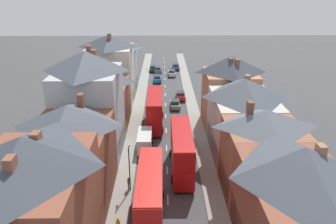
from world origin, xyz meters
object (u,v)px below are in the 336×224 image
object	(u,v)px
car_parked_right_a	(181,95)
pedestrian_near_right	(118,224)
car_mid_white	(158,70)
pedestrian_mid_left	(129,182)
car_parked_left_b	(188,141)
car_far_grey	(176,66)
double_decker_bus_lead	(155,109)
double_decker_bus_far_approaching	(182,150)
double_decker_bus_mid_street	(150,194)
car_mid_black	(157,78)
street_lamp	(129,165)
car_parked_left_a	(175,104)
car_near_silver	(153,68)
car_near_blue	(172,73)
delivery_van	(145,140)

from	to	relation	value
car_parked_right_a	pedestrian_near_right	xyz separation A→B (m)	(-7.86, -37.93, 0.18)
car_mid_white	pedestrian_mid_left	world-z (taller)	pedestrian_mid_left
car_parked_left_b	car_far_grey	xyz separation A→B (m)	(0.00, 45.05, 0.01)
double_decker_bus_lead	car_parked_left_b	bearing A→B (deg)	-57.47
car_parked_left_b	double_decker_bus_far_approaching	bearing A→B (deg)	-101.68
double_decker_bus_mid_street	double_decker_bus_far_approaching	size ratio (longest dim) A/B	1.00
car_mid_black	street_lamp	distance (m)	43.69
double_decker_bus_far_approaching	car_mid_white	bearing A→B (deg)	94.31
car_parked_left_a	pedestrian_near_right	size ratio (longest dim) A/B	2.51
car_near_silver	car_parked_right_a	world-z (taller)	car_parked_right_a
car_far_grey	car_parked_left_a	bearing A→B (deg)	-92.52
car_mid_black	car_far_grey	bearing A→B (deg)	67.88
car_parked_left_b	pedestrian_near_right	world-z (taller)	pedestrian_near_right
double_decker_bus_mid_street	double_decker_bus_far_approaching	xyz separation A→B (m)	(3.60, 9.05, 0.00)
car_near_blue	car_mid_white	world-z (taller)	car_mid_white
car_mid_black	car_parked_left_b	distance (m)	33.35
car_parked_left_b	car_mid_white	size ratio (longest dim) A/B	0.93
double_decker_bus_lead	delivery_van	world-z (taller)	double_decker_bus_lead
car_parked_right_a	double_decker_bus_mid_street	bearing A→B (deg)	-97.81
car_parked_left_b	delivery_van	xyz separation A→B (m)	(-6.20, -0.65, 0.53)
car_far_grey	delivery_van	size ratio (longest dim) A/B	0.84
delivery_van	car_mid_black	bearing A→B (deg)	87.79
car_parked_right_a	pedestrian_near_right	size ratio (longest dim) A/B	2.50
double_decker_bus_mid_street	car_near_blue	size ratio (longest dim) A/B	2.55
car_parked_left_b	car_parked_right_a	bearing A→B (deg)	90.00
double_decker_bus_far_approaching	pedestrian_mid_left	world-z (taller)	double_decker_bus_far_approaching
car_near_silver	car_parked_left_a	size ratio (longest dim) A/B	1.08
double_decker_bus_mid_street	car_near_silver	world-z (taller)	double_decker_bus_mid_street
delivery_van	street_lamp	bearing A→B (deg)	-96.62
car_parked_right_a	car_mid_white	xyz separation A→B (m)	(-4.90, 20.90, -0.00)
pedestrian_mid_left	car_near_blue	bearing A→B (deg)	82.77
car_far_grey	delivery_van	world-z (taller)	delivery_van
pedestrian_mid_left	car_mid_white	bearing A→B (deg)	87.15
car_mid_white	street_lamp	world-z (taller)	street_lamp
double_decker_bus_far_approaching	car_parked_right_a	size ratio (longest dim) A/B	2.69
car_parked_right_a	car_far_grey	bearing A→B (deg)	90.00
car_near_silver	delivery_van	bearing A→B (deg)	-90.00
car_parked_right_a	delivery_van	size ratio (longest dim) A/B	0.77
car_near_silver	delivery_van	world-z (taller)	delivery_van
car_parked_right_a	car_parked_left_b	size ratio (longest dim) A/B	0.98
car_mid_white	street_lamp	bearing A→B (deg)	-92.70
car_near_silver	car_parked_left_a	distance (m)	28.14
double_decker_bus_lead	street_lamp	bearing A→B (deg)	-97.61
double_decker_bus_lead	car_near_blue	bearing A→B (deg)	83.25
car_mid_white	double_decker_bus_lead	bearing A→B (deg)	-90.02
car_parked_left_a	car_mid_black	distance (m)	17.89
car_mid_white	car_far_grey	xyz separation A→B (m)	(4.90, 3.72, -0.04)
car_mid_white	street_lamp	distance (m)	52.01
street_lamp	car_parked_left_b	bearing A→B (deg)	55.17
car_near_blue	car_mid_white	distance (m)	4.79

